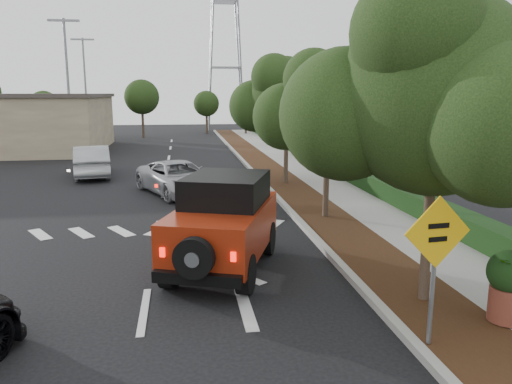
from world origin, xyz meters
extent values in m
plane|color=black|center=(0.00, 0.00, 0.00)|extent=(120.00, 120.00, 0.00)
cube|color=#9E9B93|center=(4.60, 12.00, 0.07)|extent=(0.20, 70.00, 0.15)
cube|color=black|center=(5.60, 12.00, 0.06)|extent=(1.80, 70.00, 0.12)
cube|color=gray|center=(7.50, 12.00, 0.06)|extent=(2.00, 70.00, 0.12)
cube|color=black|center=(8.90, 12.00, 0.40)|extent=(0.80, 70.00, 0.80)
cylinder|color=black|center=(1.42, 3.72, 0.44)|extent=(0.58, 0.92, 0.87)
cylinder|color=black|center=(3.02, 3.15, 0.44)|extent=(0.58, 0.92, 0.87)
cylinder|color=black|center=(0.50, 1.14, 0.44)|extent=(0.58, 0.92, 0.87)
cylinder|color=black|center=(2.10, 0.57, 0.44)|extent=(0.58, 0.92, 0.87)
cube|color=maroon|center=(1.76, 2.15, 1.04)|extent=(3.20, 4.46, 1.09)
cube|color=black|center=(1.87, 2.45, 1.93)|extent=(2.45, 2.70, 0.70)
cube|color=maroon|center=(2.28, 3.59, 0.95)|extent=(2.01, 1.64, 0.89)
cube|color=black|center=(1.05, 0.17, 0.54)|extent=(1.82, 0.81, 0.24)
cylinder|color=black|center=(1.00, 0.02, 1.04)|extent=(0.86, 0.50, 0.83)
cube|color=#FF190C|center=(0.37, 0.48, 1.04)|extent=(0.12, 0.08, 0.20)
cube|color=#FF190C|center=(1.78, -0.02, 1.04)|extent=(0.12, 0.08, 0.20)
imported|color=#A2A5AA|center=(0.67, 11.65, 0.69)|extent=(4.09, 5.50, 1.39)
imported|color=#A5A9AD|center=(-3.73, 16.95, 0.80)|extent=(2.49, 5.05, 1.59)
imported|color=#93969A|center=(-8.97, 26.57, 0.72)|extent=(4.41, 2.28, 1.43)
cylinder|color=slate|center=(4.80, -2.28, 1.29)|extent=(0.08, 0.08, 2.31)
cube|color=#F0B10C|center=(4.80, -2.31, 2.06)|extent=(1.18, 0.16, 1.18)
cube|color=black|center=(4.81, -2.33, 2.17)|extent=(0.37, 0.05, 0.08)
cube|color=black|center=(4.81, -2.33, 1.95)|extent=(0.33, 0.05, 0.08)
cylinder|color=brown|center=(6.60, -1.70, 0.46)|extent=(0.70, 0.70, 0.64)
sphere|color=black|center=(6.60, -1.70, 1.07)|extent=(0.80, 0.80, 0.80)
imported|color=black|center=(6.60, -1.70, 1.16)|extent=(0.73, 0.65, 0.76)
camera|label=1|loc=(0.81, -9.42, 4.23)|focal=35.00mm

